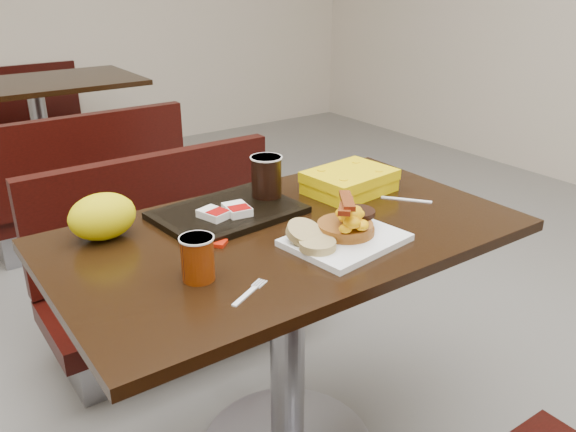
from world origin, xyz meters
TOP-DOWN VIEW (x-y plane):
  - table_near at (0.00, 0.00)m, footprint 1.20×0.70m
  - bench_near_n at (0.00, 0.70)m, footprint 1.00×0.46m
  - table_far at (0.00, 2.60)m, footprint 1.20×0.70m
  - bench_far_s at (0.00, 1.90)m, footprint 1.00×0.46m
  - bench_far_n at (0.00, 3.30)m, footprint 1.00×0.46m
  - platter at (0.07, -0.15)m, footprint 0.30×0.25m
  - pancake_stack at (0.09, -0.13)m, footprint 0.16×0.16m
  - sausage_patty at (0.14, -0.11)m, footprint 0.09×0.09m
  - scrambled_eggs at (0.08, -0.16)m, footprint 0.11×0.11m
  - bacon_strips at (0.06, -0.15)m, footprint 0.16×0.16m
  - muffin_bottom at (-0.03, -0.16)m, footprint 0.11×0.11m
  - muffin_top at (-0.03, -0.11)m, footprint 0.10×0.10m
  - coffee_cup_near at (-0.31, -0.10)m, footprint 0.09×0.09m
  - fork at (-0.27, -0.23)m, footprint 0.12×0.08m
  - knife at (0.40, -0.03)m, footprint 0.10×0.12m
  - condiment_syrup at (-0.19, 0.02)m, footprint 0.05×0.05m
  - condiment_ketchup at (-0.07, 0.07)m, footprint 0.05×0.04m
  - tray at (-0.08, 0.17)m, footprint 0.40×0.30m
  - hashbrown_sleeve_left at (-0.14, 0.14)m, footprint 0.08×0.09m
  - hashbrown_sleeve_right at (-0.07, 0.13)m, footprint 0.07×0.09m
  - coffee_cup_far at (0.06, 0.20)m, footprint 0.10×0.10m
  - clamshell at (0.31, 0.12)m, footprint 0.27×0.21m
  - paper_bag at (-0.40, 0.22)m, footprint 0.21×0.18m

SIDE VIEW (x-z plane):
  - bench_near_n at x=0.00m, z-range 0.00..0.72m
  - bench_far_s at x=0.00m, z-range 0.00..0.72m
  - bench_far_n at x=0.00m, z-range 0.00..0.72m
  - table_near at x=0.00m, z-range 0.00..0.75m
  - table_far at x=0.00m, z-range 0.00..0.75m
  - knife at x=0.40m, z-range 0.75..0.75m
  - fork at x=-0.27m, z-range 0.75..0.75m
  - condiment_syrup at x=-0.19m, z-range 0.75..0.76m
  - condiment_ketchup at x=-0.07m, z-range 0.75..0.76m
  - platter at x=0.07m, z-range 0.75..0.77m
  - tray at x=-0.08m, z-range 0.75..0.77m
  - muffin_bottom at x=-0.03m, z-range 0.77..0.79m
  - hashbrown_sleeve_left at x=-0.14m, z-range 0.77..0.79m
  - hashbrown_sleeve_right at x=-0.07m, z-range 0.77..0.79m
  - pancake_stack at x=0.09m, z-range 0.77..0.80m
  - clamshell at x=0.31m, z-range 0.75..0.82m
  - muffin_top at x=-0.03m, z-range 0.76..0.81m
  - coffee_cup_near at x=-0.31m, z-range 0.75..0.85m
  - sausage_patty at x=0.14m, z-range 0.80..0.81m
  - paper_bag at x=-0.40m, z-range 0.75..0.87m
  - scrambled_eggs at x=0.08m, z-range 0.80..0.85m
  - coffee_cup_far at x=0.06m, z-range 0.77..0.89m
  - bacon_strips at x=0.06m, z-range 0.85..0.86m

